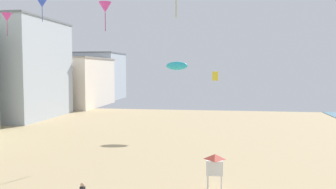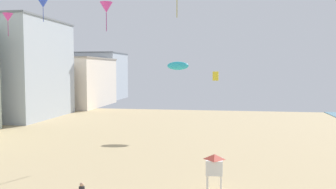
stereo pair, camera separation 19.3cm
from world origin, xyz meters
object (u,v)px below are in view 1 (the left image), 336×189
object	(u,v)px
kite_blue_delta	(42,3)
kite_cyan_parafoil	(177,66)
kite_magenta_delta_2	(105,7)
kite_yellow_box	(215,76)
lifeguard_stand	(215,164)
kite_magenta_delta	(7,17)

from	to	relation	value
kite_blue_delta	kite_cyan_parafoil	world-z (taller)	kite_blue_delta
kite_blue_delta	kite_magenta_delta_2	size ratio (longest dim) A/B	0.60
kite_yellow_box	lifeguard_stand	bearing A→B (deg)	-88.57
lifeguard_stand	kite_yellow_box	world-z (taller)	kite_yellow_box
kite_yellow_box	kite_magenta_delta_2	xyz separation A→B (m)	(-14.76, 13.75, 8.74)
kite_magenta_delta	kite_blue_delta	bearing A→B (deg)	81.75
kite_magenta_delta	kite_cyan_parafoil	bearing A→B (deg)	52.49
kite_yellow_box	kite_blue_delta	bearing A→B (deg)	169.86
lifeguard_stand	kite_magenta_delta	size ratio (longest dim) A/B	1.22
kite_magenta_delta	kite_cyan_parafoil	xyz separation A→B (m)	(13.34, 17.38, -4.25)
lifeguard_stand	kite_yellow_box	bearing A→B (deg)	72.33
kite_magenta_delta	kite_blue_delta	distance (m)	5.58
kite_cyan_parafoil	kite_magenta_delta_2	bearing A→B (deg)	-169.36
kite_blue_delta	kite_cyan_parafoil	bearing A→B (deg)	44.24
kite_magenta_delta	kite_blue_delta	world-z (taller)	kite_blue_delta
kite_cyan_parafoil	kite_magenta_delta_2	xyz separation A→B (m)	(-9.31, -1.75, 7.67)
kite_cyan_parafoil	kite_blue_delta	bearing A→B (deg)	-135.76
lifeguard_stand	kite_blue_delta	xyz separation A→B (m)	(-18.26, 11.60, 13.23)
kite_yellow_box	kite_blue_delta	world-z (taller)	kite_blue_delta
kite_yellow_box	kite_blue_delta	xyz separation A→B (m)	(-18.05, 3.23, 7.45)
lifeguard_stand	kite_magenta_delta_2	bearing A→B (deg)	104.98
kite_cyan_parafoil	kite_yellow_box	bearing A→B (deg)	-70.62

